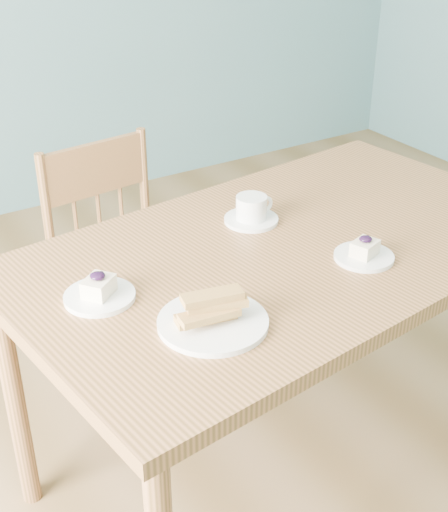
{
  "coord_description": "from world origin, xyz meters",
  "views": [
    {
      "loc": [
        -0.98,
        -1.11,
        1.69
      ],
      "look_at": [
        -0.12,
        0.27,
        0.78
      ],
      "focal_mm": 50.0,
      "sensor_mm": 36.0,
      "label": 1
    }
  ],
  "objects_px": {
    "dining_chair": "(123,275)",
    "cheesecake_plate_far": "(99,292)",
    "biscotti_plate": "(213,316)",
    "cheesecake_plate_near": "(364,253)",
    "dining_table": "(288,269)",
    "coffee_cup": "(252,211)"
  },
  "relations": [
    {
      "from": "biscotti_plate",
      "to": "dining_table",
      "type": "bearing_deg",
      "value": 30.42
    },
    {
      "from": "cheesecake_plate_far",
      "to": "biscotti_plate",
      "type": "bearing_deg",
      "value": -53.9
    },
    {
      "from": "dining_chair",
      "to": "cheesecake_plate_far",
      "type": "distance_m",
      "value": 0.77
    },
    {
      "from": "cheesecake_plate_far",
      "to": "biscotti_plate",
      "type": "relative_size",
      "value": 0.68
    },
    {
      "from": "cheesecake_plate_near",
      "to": "coffee_cup",
      "type": "relative_size",
      "value": 1.0
    },
    {
      "from": "cheesecake_plate_far",
      "to": "cheesecake_plate_near",
      "type": "bearing_deg",
      "value": -15.69
    },
    {
      "from": "dining_table",
      "to": "cheesecake_plate_far",
      "type": "distance_m",
      "value": 0.55
    },
    {
      "from": "dining_chair",
      "to": "coffee_cup",
      "type": "distance_m",
      "value": 0.62
    },
    {
      "from": "cheesecake_plate_far",
      "to": "dining_table",
      "type": "bearing_deg",
      "value": -1.34
    },
    {
      "from": "dining_table",
      "to": "cheesecake_plate_near",
      "type": "xyz_separation_m",
      "value": [
        0.11,
        -0.17,
        0.1
      ]
    },
    {
      "from": "dining_chair",
      "to": "cheesecake_plate_near",
      "type": "xyz_separation_m",
      "value": [
        0.33,
        -0.78,
        0.35
      ]
    },
    {
      "from": "cheesecake_plate_near",
      "to": "dining_table",
      "type": "bearing_deg",
      "value": 123.0
    },
    {
      "from": "dining_table",
      "to": "biscotti_plate",
      "type": "xyz_separation_m",
      "value": [
        -0.37,
        -0.22,
        0.1
      ]
    },
    {
      "from": "cheesecake_plate_far",
      "to": "coffee_cup",
      "type": "relative_size",
      "value": 1.09
    },
    {
      "from": "dining_table",
      "to": "biscotti_plate",
      "type": "bearing_deg",
      "value": -156.37
    },
    {
      "from": "cheesecake_plate_far",
      "to": "biscotti_plate",
      "type": "xyz_separation_m",
      "value": [
        0.17,
        -0.23,
        0.01
      ]
    },
    {
      "from": "dining_chair",
      "to": "coffee_cup",
      "type": "relative_size",
      "value": 5.87
    },
    {
      "from": "cheesecake_plate_near",
      "to": "cheesecake_plate_far",
      "type": "relative_size",
      "value": 0.92
    },
    {
      "from": "cheesecake_plate_near",
      "to": "biscotti_plate",
      "type": "distance_m",
      "value": 0.48
    },
    {
      "from": "dining_table",
      "to": "cheesecake_plate_far",
      "type": "xyz_separation_m",
      "value": [
        -0.54,
        0.01,
        0.1
      ]
    },
    {
      "from": "cheesecake_plate_near",
      "to": "coffee_cup",
      "type": "bearing_deg",
      "value": 110.36
    },
    {
      "from": "dining_table",
      "to": "coffee_cup",
      "type": "xyz_separation_m",
      "value": [
        -0.01,
        0.16,
        0.11
      ]
    }
  ]
}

